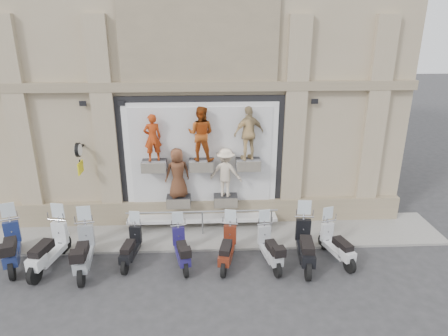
{
  "coord_description": "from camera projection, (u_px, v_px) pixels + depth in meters",
  "views": [
    {
      "loc": [
        0.15,
        -9.83,
        6.78
      ],
      "look_at": [
        0.71,
        1.9,
        2.46
      ],
      "focal_mm": 32.0,
      "sensor_mm": 36.0,
      "label": 1
    }
  ],
  "objects": [
    {
      "name": "clock_sign_bracket",
      "position": [
        79.0,
        154.0,
        12.72
      ],
      "size": [
        0.1,
        0.8,
        1.02
      ],
      "color": "black",
      "rests_on": "ground"
    },
    {
      "name": "scooter_b",
      "position": [
        47.0,
        241.0,
        11.42
      ],
      "size": [
        1.05,
        2.21,
        1.73
      ],
      "primitive_type": null,
      "rotation": [
        0.0,
        0.0,
        -0.21
      ],
      "color": "silver",
      "rests_on": "ground"
    },
    {
      "name": "sidewalk",
      "position": [
        203.0,
        233.0,
        13.51
      ],
      "size": [
        16.0,
        2.2,
        0.08
      ],
      "primitive_type": "cube",
      "color": "#999791",
      "rests_on": "ground"
    },
    {
      "name": "scooter_c",
      "position": [
        83.0,
        244.0,
        11.3
      ],
      "size": [
        0.88,
        2.16,
        1.71
      ],
      "primitive_type": null,
      "rotation": [
        0.0,
        0.0,
        0.13
      ],
      "color": "gray",
      "rests_on": "ground"
    },
    {
      "name": "building",
      "position": [
        200.0,
        42.0,
        16.04
      ],
      "size": [
        14.0,
        8.6,
        12.0
      ],
      "primitive_type": null,
      "color": "tan",
      "rests_on": "ground"
    },
    {
      "name": "scooter_g",
      "position": [
        270.0,
        242.0,
        11.64
      ],
      "size": [
        0.84,
        1.89,
        1.48
      ],
      "primitive_type": null,
      "rotation": [
        0.0,
        0.0,
        0.18
      ],
      "color": "#A5A7AC",
      "rests_on": "ground"
    },
    {
      "name": "scooter_d",
      "position": [
        130.0,
        241.0,
        11.75
      ],
      "size": [
        0.72,
        1.77,
        1.4
      ],
      "primitive_type": null,
      "rotation": [
        0.0,
        0.0,
        -0.13
      ],
      "color": "black",
      "rests_on": "ground"
    },
    {
      "name": "scooter_h",
      "position": [
        306.0,
        238.0,
        11.59
      ],
      "size": [
        0.86,
        2.2,
        1.74
      ],
      "primitive_type": null,
      "rotation": [
        0.0,
        0.0,
        -0.11
      ],
      "color": "black",
      "rests_on": "ground"
    },
    {
      "name": "scooter_e",
      "position": [
        181.0,
        243.0,
        11.62
      ],
      "size": [
        0.88,
        1.83,
        1.43
      ],
      "primitive_type": null,
      "rotation": [
        0.0,
        0.0,
        0.21
      ],
      "color": "navy",
      "rests_on": "ground"
    },
    {
      "name": "scooter_i",
      "position": [
        338.0,
        238.0,
        11.81
      ],
      "size": [
        1.03,
        1.91,
        1.49
      ],
      "primitive_type": null,
      "rotation": [
        0.0,
        0.0,
        0.29
      ],
      "color": "silver",
      "rests_on": "ground"
    },
    {
      "name": "scooter_a",
      "position": [
        10.0,
        239.0,
        11.54
      ],
      "size": [
        1.31,
        2.19,
        1.71
      ],
      "primitive_type": null,
      "rotation": [
        0.0,
        0.0,
        0.35
      ],
      "color": "navy",
      "rests_on": "ground"
    },
    {
      "name": "shop_vitrine",
      "position": [
        205.0,
        160.0,
        13.29
      ],
      "size": [
        5.6,
        0.89,
        4.3
      ],
      "color": "black",
      "rests_on": "ground"
    },
    {
      "name": "ground",
      "position": [
        203.0,
        270.0,
        11.55
      ],
      "size": [
        90.0,
        90.0,
        0.0
      ],
      "primitive_type": "plane",
      "color": "#2F2F32",
      "rests_on": "ground"
    },
    {
      "name": "scooter_f",
      "position": [
        227.0,
        242.0,
        11.64
      ],
      "size": [
        0.9,
        1.9,
        1.48
      ],
      "primitive_type": null,
      "rotation": [
        0.0,
        0.0,
        -0.21
      ],
      "color": "#5A1E0F",
      "rests_on": "ground"
    },
    {
      "name": "guard_rail",
      "position": [
        202.0,
        223.0,
        13.27
      ],
      "size": [
        5.06,
        0.1,
        0.93
      ],
      "primitive_type": null,
      "color": "#9EA0A5",
      "rests_on": "ground"
    }
  ]
}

